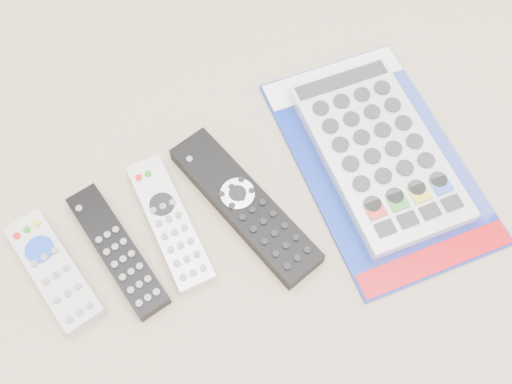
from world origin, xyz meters
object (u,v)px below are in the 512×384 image
remote_silver_dvd (170,223)px  remote_large_black (245,205)px  remote_slim_black (117,250)px  jumbo_remote_packaged (379,151)px  remote_small_grey (54,271)px

remote_silver_dvd → remote_large_black: 0.10m
remote_slim_black → remote_large_black: remote_large_black is taller
remote_silver_dvd → jumbo_remote_packaged: (0.30, -0.05, 0.01)m
jumbo_remote_packaged → remote_large_black: bearing=-178.2°
remote_slim_black → remote_silver_dvd: same height
remote_slim_black → remote_large_black: (0.17, -0.03, 0.00)m
remote_small_grey → remote_large_black: size_ratio=0.68×
remote_slim_black → remote_large_black: 0.18m
remote_small_grey → jumbo_remote_packaged: jumbo_remote_packaged is taller
remote_slim_black → jumbo_remote_packaged: 0.38m
remote_silver_dvd → remote_large_black: bearing=-12.0°
remote_slim_black → remote_silver_dvd: 0.08m
remote_small_grey → remote_large_black: bearing=-16.5°
remote_small_grey → remote_slim_black: bearing=-17.1°
remote_slim_black → jumbo_remote_packaged: bearing=-13.2°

